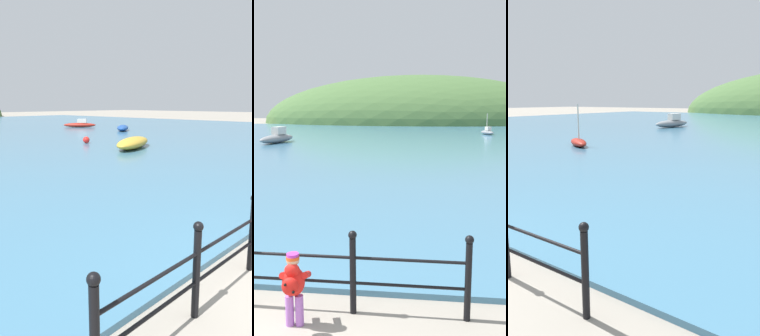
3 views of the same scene
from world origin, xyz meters
The scene contains 5 objects.
water centered at (0.00, 32.00, 0.05)m, with size 80.00×60.00×0.10m, color teal.
far_hillside centered at (0.00, 71.28, 0.00)m, with size 58.23×32.02×17.66m.
child_in_coat centered at (0.83, 1.07, 0.61)m, with size 0.41×0.55×1.00m.
boat_nearest_quay centered at (-9.51, 26.38, 0.51)m, with size 1.94×4.50×1.26m.
boat_mid_harbor centered at (8.48, 38.35, 0.38)m, with size 1.52×2.33×2.19m.
Camera 2 is at (2.57, -3.60, 2.88)m, focal length 42.00 mm.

